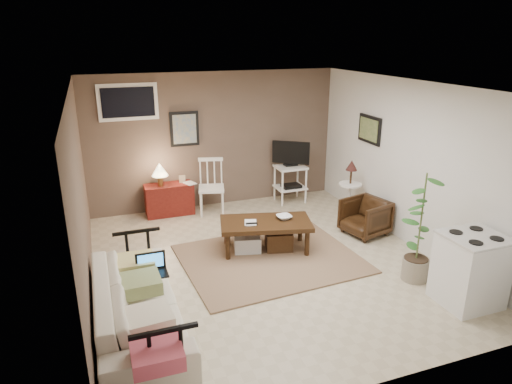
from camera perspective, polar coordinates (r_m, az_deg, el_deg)
name	(u,v)px	position (r m, az deg, el deg)	size (l,w,h in m)	color
floor	(265,263)	(6.38, 1.14, -8.85)	(5.00, 5.00, 0.00)	#C1B293
art_back	(184,129)	(8.02, -8.94, 7.80)	(0.50, 0.03, 0.60)	black
art_right	(370,129)	(7.75, 14.01, 7.60)	(0.03, 0.60, 0.45)	black
window	(128,102)	(7.82, -15.71, 10.77)	(0.96, 0.03, 0.60)	white
rug	(270,259)	(6.47, 1.79, -8.32)	(2.38, 1.90, 0.02)	#7C6148
coffee_table	(265,233)	(6.61, 1.14, -5.20)	(1.41, 0.96, 0.49)	#311A0D
sofa	(137,298)	(4.98, -14.64, -12.65)	(2.15, 0.63, 0.84)	beige
sofa_pillows	(144,301)	(4.72, -13.77, -13.11)	(0.41, 2.05, 0.14)	#F4E8CA
sofa_end_rails	(150,300)	(5.02, -13.14, -13.05)	(0.58, 2.15, 0.72)	black
laptop	(152,267)	(5.26, -12.92, -9.16)	(0.33, 0.24, 0.23)	black
red_console	(169,197)	(8.05, -10.88, -0.56)	(0.82, 0.36, 0.95)	maroon
spindle_chair	(211,188)	(7.99, -5.60, 0.46)	(0.53, 0.53, 0.96)	white
tv_stand	(291,170)	(8.47, 4.36, 2.72)	(0.59, 0.44, 1.15)	white
side_table	(350,183)	(7.83, 11.72, 1.16)	(0.38, 0.38, 1.02)	white
armchair	(365,215)	(7.33, 13.49, -2.87)	(0.61, 0.57, 0.63)	black
potted_plant	(421,224)	(6.01, 19.89, -3.77)	(0.36, 0.36, 1.45)	gray
stove	(470,269)	(5.87, 25.21, -8.76)	(0.66, 0.62, 0.87)	white
bowl	(284,212)	(6.59, 3.54, -2.48)	(0.22, 0.05, 0.22)	#311A0D
book_table	(245,216)	(6.42, -1.44, -3.01)	(0.17, 0.02, 0.23)	#311A0D
book_console	(185,179)	(7.88, -8.82, 1.65)	(0.16, 0.02, 0.22)	#311A0D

